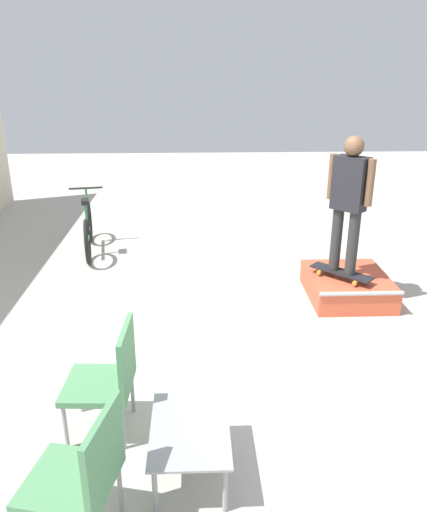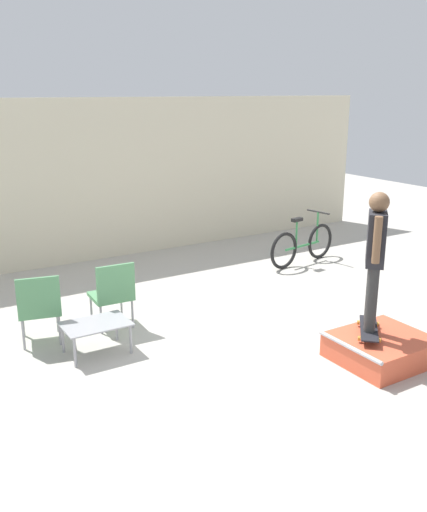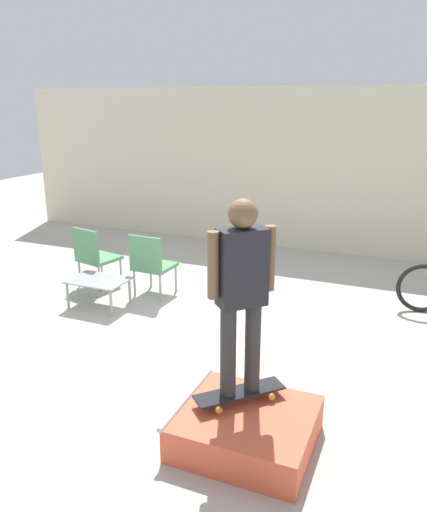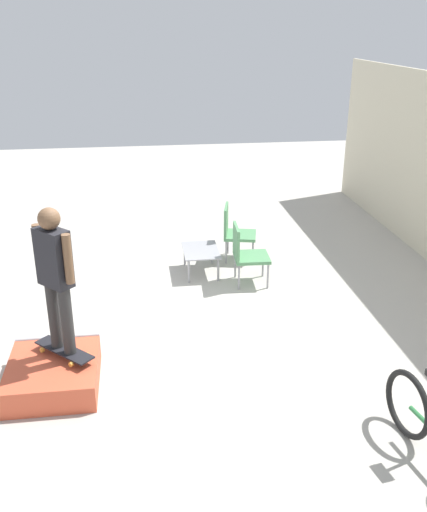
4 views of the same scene
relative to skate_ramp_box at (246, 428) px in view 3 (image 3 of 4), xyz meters
name	(u,v)px [view 3 (image 3 of 4)]	position (x,y,z in m)	size (l,w,h in m)	color
ground_plane	(193,355)	(-1.05, 1.21, -0.15)	(24.00, 24.00, 0.00)	#B7B2A8
house_wall_back	(298,170)	(-1.05, 5.85, 1.35)	(12.00, 0.06, 3.00)	beige
skate_ramp_box	(246,428)	(0.00, 0.00, 0.00)	(1.11, 0.97, 0.33)	#DB5638
skateboard_on_ramp	(240,392)	(-0.10, 0.13, 0.23)	(0.69, 0.70, 0.07)	black
person_skater	(242,284)	(-0.10, 0.13, 1.20)	(0.43, 0.43, 1.64)	#2D2D2D
coffee_table	(98,283)	(-2.84, 1.97, 0.20)	(0.80, 0.56, 0.39)	#9E9EA3
patio_chair_left	(94,254)	(-3.34, 2.60, 0.37)	(0.62, 0.62, 0.93)	#99999E
patio_chair_right	(151,262)	(-2.36, 2.60, 0.37)	(0.54, 0.54, 0.93)	#99999E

